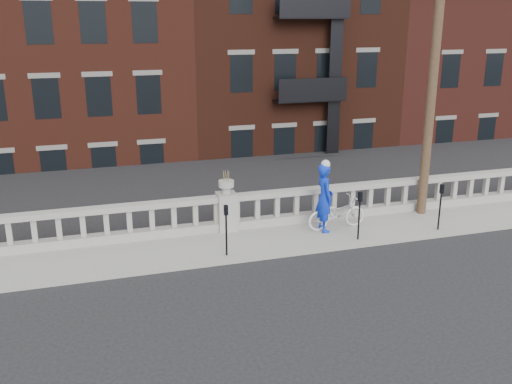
# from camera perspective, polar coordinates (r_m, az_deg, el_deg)

# --- Properties ---
(ground) EXTENTS (120.00, 120.00, 0.00)m
(ground) POSITION_cam_1_polar(r_m,az_deg,el_deg) (13.12, 1.43, -10.26)
(ground) COLOR black
(ground) RESTS_ON ground
(sidewalk) EXTENTS (32.00, 2.20, 0.15)m
(sidewalk) POSITION_cam_1_polar(r_m,az_deg,el_deg) (15.70, -2.06, -5.20)
(sidewalk) COLOR gray
(sidewalk) RESTS_ON ground
(balustrade) EXTENTS (28.00, 0.34, 1.03)m
(balustrade) POSITION_cam_1_polar(r_m,az_deg,el_deg) (16.36, -2.95, -2.16)
(balustrade) COLOR gray
(balustrade) RESTS_ON sidewalk
(planter_pedestal) EXTENTS (0.55, 0.55, 1.76)m
(planter_pedestal) POSITION_cam_1_polar(r_m,az_deg,el_deg) (16.30, -2.96, -1.53)
(planter_pedestal) COLOR gray
(planter_pedestal) RESTS_ON sidewalk
(lower_level) EXTENTS (80.00, 44.00, 20.80)m
(lower_level) POSITION_cam_1_polar(r_m,az_deg,el_deg) (34.52, -10.08, 11.19)
(lower_level) COLOR #605E59
(lower_level) RESTS_ON ground
(utility_pole) EXTENTS (1.60, 0.28, 10.00)m
(utility_pole) POSITION_cam_1_polar(r_m,az_deg,el_deg) (17.72, 17.55, 13.77)
(utility_pole) COLOR #422D1E
(utility_pole) RESTS_ON sidewalk
(parking_meter_a) EXTENTS (0.10, 0.09, 1.36)m
(parking_meter_a) POSITION_cam_1_polar(r_m,az_deg,el_deg) (14.49, -3.00, -3.25)
(parking_meter_a) COLOR black
(parking_meter_a) RESTS_ON sidewalk
(parking_meter_b) EXTENTS (0.10, 0.09, 1.36)m
(parking_meter_b) POSITION_cam_1_polar(r_m,az_deg,el_deg) (15.77, 10.30, -1.81)
(parking_meter_b) COLOR black
(parking_meter_b) RESTS_ON sidewalk
(parking_meter_c) EXTENTS (0.10, 0.09, 1.36)m
(parking_meter_c) POSITION_cam_1_polar(r_m,az_deg,el_deg) (17.06, 17.97, -0.93)
(parking_meter_c) COLOR black
(parking_meter_c) RESTS_ON sidewalk
(bicycle) EXTENTS (1.82, 0.72, 0.94)m
(bicycle) POSITION_cam_1_polar(r_m,az_deg,el_deg) (16.62, 8.07, -2.08)
(bicycle) COLOR silver
(bicycle) RESTS_ON sidewalk
(cyclist) EXTENTS (0.50, 0.74, 1.98)m
(cyclist) POSITION_cam_1_polar(r_m,az_deg,el_deg) (16.24, 6.85, -0.56)
(cyclist) COLOR #0D2CC7
(cyclist) RESTS_ON sidewalk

